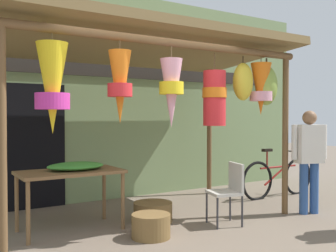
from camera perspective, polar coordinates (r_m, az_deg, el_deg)
ground_plane at (r=5.00m, az=-1.60°, el=-15.85°), size 30.00×30.00×0.00m
shop_facade at (r=7.08m, az=-12.28°, el=4.34°), size 10.07×0.29×3.70m
market_stall_canopy at (r=5.60m, az=-2.52°, el=9.44°), size 4.52×2.35×2.67m
display_table at (r=5.33m, az=-13.82°, el=-7.12°), size 1.30×0.71×0.78m
flower_heap_on_table at (r=5.38m, az=-12.89°, el=-5.59°), size 0.75×0.52×0.10m
folding_chair at (r=5.57m, az=8.76°, el=-8.74°), size 0.49×0.49×0.84m
wicker_basket_by_table at (r=5.72m, az=-2.18°, el=-12.20°), size 0.55×0.55×0.27m
wicker_basket_spare at (r=5.00m, az=-2.46°, el=-14.10°), size 0.48×0.48×0.29m
parked_bicycle at (r=7.65m, az=15.48°, el=-7.16°), size 1.75×0.44×0.92m
vendor_in_orange at (r=6.42m, az=19.57°, el=-3.71°), size 0.57×0.33×1.57m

